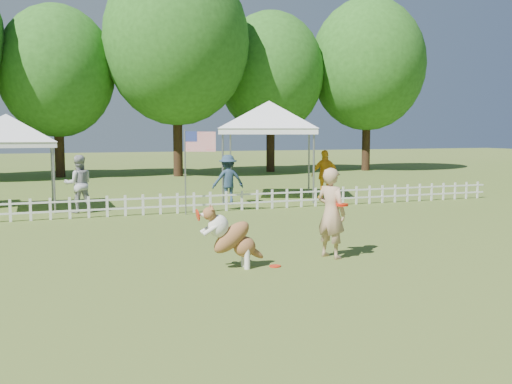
# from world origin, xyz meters

# --- Properties ---
(ground) EXTENTS (120.00, 120.00, 0.00)m
(ground) POSITION_xyz_m (0.00, 0.00, 0.00)
(ground) COLOR #405D1D
(ground) RESTS_ON ground
(picket_fence) EXTENTS (22.00, 0.08, 0.60)m
(picket_fence) POSITION_xyz_m (0.00, 7.00, 0.30)
(picket_fence) COLOR white
(picket_fence) RESTS_ON ground
(handler) EXTENTS (0.63, 0.73, 1.71)m
(handler) POSITION_xyz_m (1.14, 0.16, 0.85)
(handler) COLOR tan
(handler) RESTS_ON ground
(dog) EXTENTS (1.09, 0.40, 1.12)m
(dog) POSITION_xyz_m (-0.88, -0.04, 0.56)
(dog) COLOR brown
(dog) RESTS_ON ground
(frisbee_on_turf) EXTENTS (0.23, 0.23, 0.02)m
(frisbee_on_turf) POSITION_xyz_m (-0.13, -0.15, 0.01)
(frisbee_on_turf) COLOR red
(frisbee_on_turf) RESTS_ON ground
(canopy_tent_left) EXTENTS (2.77, 2.77, 2.85)m
(canopy_tent_left) POSITION_xyz_m (-4.87, 9.52, 1.43)
(canopy_tent_left) COLOR white
(canopy_tent_left) RESTS_ON ground
(canopy_tent_right) EXTENTS (4.32, 4.32, 3.41)m
(canopy_tent_right) POSITION_xyz_m (3.74, 9.73, 1.70)
(canopy_tent_right) COLOR white
(canopy_tent_right) RESTS_ON ground
(flag_pole) EXTENTS (0.90, 0.45, 2.44)m
(flag_pole) POSITION_xyz_m (-0.08, 6.67, 1.22)
(flag_pole) COLOR gray
(flag_pole) RESTS_ON ground
(spectator_a) EXTENTS (0.86, 0.68, 1.70)m
(spectator_a) POSITION_xyz_m (-2.92, 8.21, 0.85)
(spectator_a) COLOR #A3A3A9
(spectator_a) RESTS_ON ground
(spectator_b) EXTENTS (1.08, 0.64, 1.63)m
(spectator_b) POSITION_xyz_m (1.80, 8.52, 0.82)
(spectator_b) COLOR #263B52
(spectator_b) RESTS_ON ground
(spectator_c) EXTENTS (1.06, 0.52, 1.74)m
(spectator_c) POSITION_xyz_m (5.48, 8.71, 0.87)
(spectator_c) COLOR orange
(spectator_c) RESTS_ON ground
(tree_center_left) EXTENTS (6.00, 6.00, 9.80)m
(tree_center_left) POSITION_xyz_m (-3.00, 22.50, 4.90)
(tree_center_left) COLOR #235418
(tree_center_left) RESTS_ON ground
(tree_center_right) EXTENTS (7.60, 7.60, 12.60)m
(tree_center_right) POSITION_xyz_m (3.00, 21.00, 6.30)
(tree_center_right) COLOR #235418
(tree_center_right) RESTS_ON ground
(tree_right) EXTENTS (6.20, 6.20, 10.40)m
(tree_right) POSITION_xyz_m (9.00, 22.50, 5.20)
(tree_right) COLOR #235418
(tree_right) RESTS_ON ground
(tree_far_right) EXTENTS (7.00, 7.00, 11.40)m
(tree_far_right) POSITION_xyz_m (15.00, 21.50, 5.70)
(tree_far_right) COLOR #235418
(tree_far_right) RESTS_ON ground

